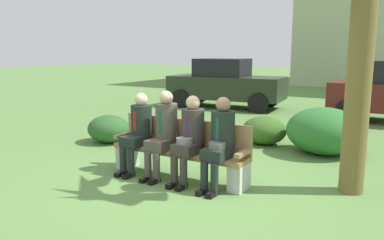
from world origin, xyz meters
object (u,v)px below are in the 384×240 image
(seated_man_centerleft, at_px, (163,130))
(seated_man_rightmost, at_px, (220,139))
(shrub_far_lawn, at_px, (324,131))
(seated_man_centerright, at_px, (189,135))
(shrub_mid_lawn, at_px, (264,130))
(shrub_near_bench, at_px, (109,129))
(park_bench, at_px, (180,150))
(parked_car_near, at_px, (225,83))
(seated_man_leftmost, at_px, (138,128))

(seated_man_centerleft, relative_size, seated_man_rightmost, 1.03)
(seated_man_centerleft, relative_size, shrub_far_lawn, 0.94)
(seated_man_centerright, bearing_deg, shrub_mid_lawn, 89.27)
(seated_man_rightmost, height_order, shrub_near_bench, seated_man_rightmost)
(park_bench, distance_m, shrub_far_lawn, 3.02)
(seated_man_centerleft, bearing_deg, seated_man_rightmost, -0.52)
(seated_man_centerleft, relative_size, parked_car_near, 0.33)
(seated_man_centerright, height_order, shrub_far_lawn, seated_man_centerright)
(seated_man_centerleft, xyz_separation_m, shrub_far_lawn, (1.78, 2.72, -0.30))
(seated_man_centerleft, height_order, parked_car_near, parked_car_near)
(park_bench, bearing_deg, shrub_far_lawn, 59.13)
(shrub_near_bench, bearing_deg, seated_man_centerleft, -27.55)
(seated_man_rightmost, distance_m, parked_car_near, 8.08)
(seated_man_leftmost, height_order, shrub_mid_lawn, seated_man_leftmost)
(seated_man_leftmost, xyz_separation_m, seated_man_centerleft, (0.50, 0.01, 0.03))
(shrub_near_bench, xyz_separation_m, shrub_mid_lawn, (2.88, 1.63, -0.00))
(seated_man_centerright, bearing_deg, seated_man_leftmost, 179.77)
(seated_man_centerleft, relative_size, shrub_near_bench, 1.43)
(seated_man_rightmost, relative_size, shrub_near_bench, 1.39)
(seated_man_rightmost, bearing_deg, park_bench, 170.00)
(seated_man_centerleft, xyz_separation_m, seated_man_rightmost, (0.99, -0.01, -0.02))
(seated_man_leftmost, xyz_separation_m, parked_car_near, (-2.15, 7.21, 0.12))
(seated_man_centerright, height_order, parked_car_near, parked_car_near)
(park_bench, relative_size, shrub_near_bench, 2.41)
(seated_man_centerright, height_order, shrub_mid_lawn, seated_man_centerright)
(park_bench, xyz_separation_m, shrub_far_lawn, (1.55, 2.60, 0.01))
(seated_man_centerleft, xyz_separation_m, shrub_near_bench, (-2.36, 1.23, -0.45))
(shrub_mid_lawn, distance_m, parked_car_near, 5.41)
(shrub_near_bench, height_order, parked_car_near, parked_car_near)
(parked_car_near, bearing_deg, seated_man_leftmost, -73.38)
(seated_man_rightmost, distance_m, shrub_near_bench, 3.60)
(seated_man_centerright, relative_size, shrub_far_lawn, 0.91)
(park_bench, height_order, shrub_mid_lawn, park_bench)
(shrub_near_bench, bearing_deg, seated_man_rightmost, -20.31)
(park_bench, height_order, parked_car_near, parked_car_near)
(seated_man_rightmost, xyz_separation_m, shrub_far_lawn, (0.79, 2.73, -0.28))
(seated_man_centerright, bearing_deg, shrub_near_bench, 156.43)
(parked_car_near, bearing_deg, shrub_near_bench, -87.18)
(seated_man_leftmost, relative_size, shrub_mid_lawn, 1.36)
(shrub_near_bench, distance_m, parked_car_near, 6.01)
(seated_man_rightmost, bearing_deg, shrub_near_bench, 159.69)
(shrub_mid_lawn, bearing_deg, park_bench, -96.07)
(seated_man_centerright, relative_size, shrub_near_bench, 1.38)
(seated_man_rightmost, relative_size, parked_car_near, 0.32)
(park_bench, relative_size, shrub_far_lawn, 1.59)
(seated_man_centerleft, bearing_deg, shrub_near_bench, 152.45)
(shrub_near_bench, xyz_separation_m, parked_car_near, (-0.29, 5.97, 0.54))
(shrub_near_bench, height_order, shrub_mid_lawn, shrub_near_bench)
(park_bench, height_order, seated_man_centerleft, seated_man_centerleft)
(park_bench, bearing_deg, seated_man_centerleft, -151.51)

